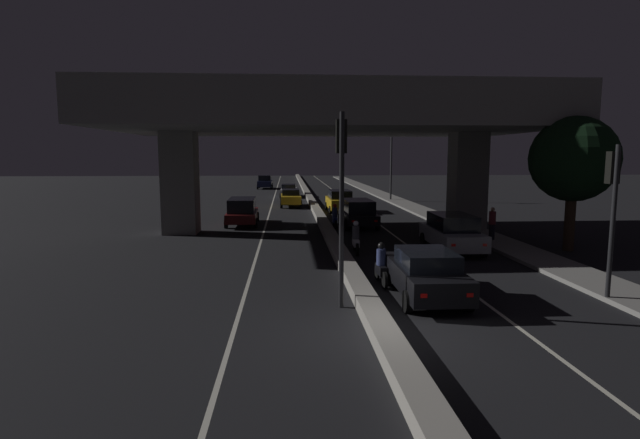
# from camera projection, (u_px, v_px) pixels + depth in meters

# --- Properties ---
(ground_plane) EXTENTS (200.00, 200.00, 0.00)m
(ground_plane) POSITION_uv_depth(u_px,v_px,m) (380.00, 334.00, 12.35)
(ground_plane) COLOR black
(lane_line_left_inner) EXTENTS (0.12, 126.00, 0.00)m
(lane_line_left_inner) POSITION_uv_depth(u_px,v_px,m) (272.00, 203.00, 46.75)
(lane_line_left_inner) COLOR beige
(lane_line_left_inner) RESTS_ON ground_plane
(lane_line_right_inner) EXTENTS (0.12, 126.00, 0.00)m
(lane_line_right_inner) POSITION_uv_depth(u_px,v_px,m) (350.00, 202.00, 47.23)
(lane_line_right_inner) COLOR beige
(lane_line_right_inner) RESTS_ON ground_plane
(median_divider) EXTENTS (0.65, 126.00, 0.38)m
(median_divider) POSITION_uv_depth(u_px,v_px,m) (311.00, 201.00, 46.97)
(median_divider) COLOR gray
(median_divider) RESTS_ON ground_plane
(sidewalk_right) EXTENTS (2.06, 126.00, 0.16)m
(sidewalk_right) POSITION_uv_depth(u_px,v_px,m) (417.00, 209.00, 40.60)
(sidewalk_right) COLOR gray
(sidewalk_right) RESTS_ON ground_plane
(elevated_overpass) EXTENTS (23.67, 13.37, 8.75)m
(elevated_overpass) POSITION_uv_depth(u_px,v_px,m) (327.00, 116.00, 28.22)
(elevated_overpass) COLOR gray
(elevated_overpass) RESTS_ON ground_plane
(traffic_light_left_of_median) EXTENTS (0.30, 0.49, 5.60)m
(traffic_light_left_of_median) POSITION_uv_depth(u_px,v_px,m) (341.00, 177.00, 14.15)
(traffic_light_left_of_median) COLOR black
(traffic_light_left_of_median) RESTS_ON ground_plane
(traffic_light_right_of_median) EXTENTS (0.30, 0.49, 4.71)m
(traffic_light_right_of_median) POSITION_uv_depth(u_px,v_px,m) (612.00, 195.00, 14.77)
(traffic_light_right_of_median) COLOR black
(traffic_light_right_of_median) RESTS_ON ground_plane
(street_lamp) EXTENTS (1.87, 0.32, 7.18)m
(street_lamp) POSITION_uv_depth(u_px,v_px,m) (389.00, 157.00, 48.23)
(street_lamp) COLOR #2D2D30
(street_lamp) RESTS_ON ground_plane
(car_black_lead) EXTENTS (1.97, 4.57, 1.52)m
(car_black_lead) POSITION_uv_depth(u_px,v_px,m) (425.00, 273.00, 15.42)
(car_black_lead) COLOR black
(car_black_lead) RESTS_ON ground_plane
(car_silver_second) EXTENTS (2.15, 4.85, 1.71)m
(car_silver_second) POSITION_uv_depth(u_px,v_px,m) (452.00, 232.00, 23.11)
(car_silver_second) COLOR gray
(car_silver_second) RESTS_ON ground_plane
(car_black_third) EXTENTS (2.15, 4.50, 1.69)m
(car_black_third) POSITION_uv_depth(u_px,v_px,m) (358.00, 212.00, 30.81)
(car_black_third) COLOR black
(car_black_third) RESTS_ON ground_plane
(car_taxi_yellow_fourth) EXTENTS (2.05, 4.82, 1.70)m
(car_taxi_yellow_fourth) POSITION_uv_depth(u_px,v_px,m) (340.00, 200.00, 39.42)
(car_taxi_yellow_fourth) COLOR gold
(car_taxi_yellow_fourth) RESTS_ON ground_plane
(car_dark_red_lead_oncoming) EXTENTS (2.06, 4.80, 1.70)m
(car_dark_red_lead_oncoming) POSITION_uv_depth(u_px,v_px,m) (242.00, 211.00, 31.78)
(car_dark_red_lead_oncoming) COLOR #591414
(car_dark_red_lead_oncoming) RESTS_ON ground_plane
(car_taxi_yellow_second_oncoming) EXTENTS (1.87, 4.47, 1.48)m
(car_taxi_yellow_second_oncoming) POSITION_uv_depth(u_px,v_px,m) (291.00, 197.00, 43.40)
(car_taxi_yellow_second_oncoming) COLOR gold
(car_taxi_yellow_second_oncoming) RESTS_ON ground_plane
(car_white_third_oncoming) EXTENTS (1.93, 4.73, 1.35)m
(car_white_third_oncoming) POSITION_uv_depth(u_px,v_px,m) (289.00, 190.00, 53.73)
(car_white_third_oncoming) COLOR silver
(car_white_third_oncoming) RESTS_ON ground_plane
(car_dark_blue_fourth_oncoming) EXTENTS (2.03, 4.40, 1.81)m
(car_dark_blue_fourth_oncoming) POSITION_uv_depth(u_px,v_px,m) (265.00, 182.00, 66.89)
(car_dark_blue_fourth_oncoming) COLOR #141938
(car_dark_blue_fourth_oncoming) RESTS_ON ground_plane
(motorcycle_black_filtering_near) EXTENTS (0.33, 1.86, 1.46)m
(motorcycle_black_filtering_near) POSITION_uv_depth(u_px,v_px,m) (381.00, 266.00, 17.09)
(motorcycle_black_filtering_near) COLOR black
(motorcycle_black_filtering_near) RESTS_ON ground_plane
(motorcycle_white_filtering_mid) EXTENTS (0.33, 1.87, 1.48)m
(motorcycle_white_filtering_mid) POSITION_uv_depth(u_px,v_px,m) (356.00, 240.00, 22.51)
(motorcycle_white_filtering_mid) COLOR black
(motorcycle_white_filtering_mid) RESTS_ON ground_plane
(motorcycle_blue_filtering_far) EXTENTS (0.32, 1.90, 1.48)m
(motorcycle_blue_filtering_far) POSITION_uv_depth(u_px,v_px,m) (335.00, 218.00, 30.54)
(motorcycle_blue_filtering_far) COLOR black
(motorcycle_blue_filtering_far) RESTS_ON ground_plane
(pedestrian_on_sidewalk) EXTENTS (0.34, 0.34, 1.65)m
(pedestrian_on_sidewalk) POSITION_uv_depth(u_px,v_px,m) (492.00, 223.00, 25.26)
(pedestrian_on_sidewalk) COLOR black
(pedestrian_on_sidewalk) RESTS_ON sidewalk_right
(roadside_tree_kerbside_near) EXTENTS (3.90, 3.90, 6.19)m
(roadside_tree_kerbside_near) POSITION_uv_depth(u_px,v_px,m) (574.00, 160.00, 22.70)
(roadside_tree_kerbside_near) COLOR #38281C
(roadside_tree_kerbside_near) RESTS_ON ground_plane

